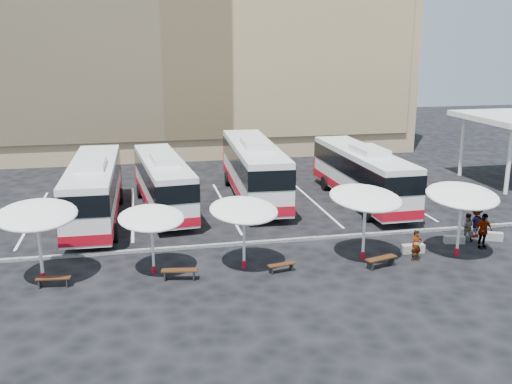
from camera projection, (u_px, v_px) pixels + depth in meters
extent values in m
plane|color=black|center=(249.00, 248.00, 29.98)|extent=(120.00, 120.00, 0.00)
cube|color=tan|center=(187.00, 21.00, 57.07)|extent=(42.00, 18.00, 25.00)
cube|color=tan|center=(197.00, 23.00, 48.58)|extent=(40.00, 0.30, 20.00)
cylinder|color=white|center=(509.00, 161.00, 39.96)|extent=(0.30, 0.30, 4.80)
cylinder|color=white|center=(462.00, 146.00, 45.63)|extent=(0.30, 0.30, 4.80)
cube|color=black|center=(247.00, 243.00, 30.43)|extent=(34.00, 0.25, 0.15)
cube|color=white|center=(34.00, 217.00, 35.16)|extent=(0.15, 12.00, 0.01)
cube|color=white|center=(133.00, 211.00, 36.35)|extent=(0.15, 12.00, 0.01)
cube|color=white|center=(226.00, 206.00, 37.54)|extent=(0.15, 12.00, 0.01)
cube|color=white|center=(313.00, 201.00, 38.74)|extent=(0.15, 12.00, 0.01)
cube|color=white|center=(395.00, 196.00, 39.93)|extent=(0.15, 12.00, 0.01)
cube|color=white|center=(94.00, 189.00, 33.98)|extent=(2.81, 12.39, 3.08)
cube|color=black|center=(93.00, 179.00, 33.83)|extent=(2.87, 12.45, 1.13)
cube|color=#AC0C1B|center=(95.00, 207.00, 34.27)|extent=(2.87, 12.45, 0.57)
cube|color=#AC0C1B|center=(102.00, 178.00, 40.04)|extent=(2.64, 0.26, 1.44)
cube|color=white|center=(90.00, 163.00, 32.56)|extent=(1.70, 3.12, 0.41)
cylinder|color=black|center=(80.00, 198.00, 37.55)|extent=(0.38, 1.04, 1.03)
cylinder|color=black|center=(120.00, 196.00, 38.01)|extent=(0.38, 1.04, 1.03)
cylinder|color=black|center=(65.00, 236.00, 30.23)|extent=(0.38, 1.04, 1.03)
cylinder|color=black|center=(114.00, 233.00, 30.69)|extent=(0.38, 1.04, 1.03)
cube|color=white|center=(163.00, 181.00, 36.38)|extent=(3.44, 11.65, 2.87)
cube|color=black|center=(163.00, 172.00, 36.24)|extent=(3.51, 11.71, 1.05)
cube|color=#AC0C1B|center=(164.00, 197.00, 36.65)|extent=(3.51, 11.71, 0.53)
cube|color=#AC0C1B|center=(152.00, 173.00, 41.87)|extent=(2.46, 0.42, 1.34)
cube|color=white|center=(164.00, 159.00, 35.09)|extent=(1.79, 3.00, 0.38)
cylinder|color=black|center=(140.00, 191.00, 39.49)|extent=(0.42, 0.98, 0.96)
cylinder|color=black|center=(174.00, 188.00, 40.17)|extent=(0.42, 0.98, 0.96)
cylinder|color=black|center=(153.00, 221.00, 32.86)|extent=(0.42, 0.98, 0.96)
cylinder|color=black|center=(194.00, 217.00, 33.54)|extent=(0.42, 0.98, 0.96)
cube|color=white|center=(254.00, 168.00, 38.96)|extent=(3.31, 13.25, 3.29)
cube|color=black|center=(254.00, 158.00, 38.79)|extent=(3.38, 13.32, 1.21)
cube|color=#AC0C1B|center=(254.00, 185.00, 39.26)|extent=(3.38, 13.32, 0.60)
cube|color=#AC0C1B|center=(241.00, 161.00, 45.44)|extent=(2.81, 0.34, 1.53)
cube|color=white|center=(256.00, 144.00, 37.44)|extent=(1.90, 3.36, 0.44)
cylinder|color=black|center=(228.00, 178.00, 42.81)|extent=(0.43, 1.11, 1.10)
cylinder|color=black|center=(264.00, 177.00, 43.24)|extent=(0.43, 1.11, 1.10)
cylinder|color=black|center=(243.00, 209.00, 34.97)|extent=(0.43, 1.11, 1.10)
cylinder|color=black|center=(287.00, 207.00, 35.40)|extent=(0.43, 1.11, 1.10)
cube|color=white|center=(362.00, 173.00, 38.00)|extent=(2.74, 12.30, 3.07)
cube|color=black|center=(362.00, 164.00, 37.85)|extent=(2.80, 12.36, 1.12)
cube|color=#AC0C1B|center=(361.00, 190.00, 38.29)|extent=(2.80, 12.36, 0.56)
cube|color=#AC0C1B|center=(330.00, 166.00, 43.99)|extent=(2.62, 0.24, 1.43)
cube|color=white|center=(369.00, 150.00, 36.60)|extent=(1.68, 3.09, 0.41)
cylinder|color=black|center=(325.00, 183.00, 41.49)|extent=(0.37, 1.03, 1.02)
cylinder|color=black|center=(358.00, 181.00, 42.03)|extent=(0.37, 1.03, 1.02)
cylinder|color=black|center=(368.00, 213.00, 34.25)|extent=(0.37, 1.03, 1.02)
cylinder|color=black|center=(407.00, 210.00, 34.80)|extent=(0.37, 1.03, 1.02)
cylinder|color=white|center=(40.00, 249.00, 25.38)|extent=(0.16, 0.16, 3.09)
cylinder|color=#AC0C1B|center=(43.00, 277.00, 25.72)|extent=(0.25, 0.25, 0.41)
ellipsoid|color=white|center=(37.00, 215.00, 24.97)|extent=(3.88, 3.92, 1.06)
cylinder|color=white|center=(153.00, 246.00, 26.34)|extent=(0.15, 0.15, 2.66)
cylinder|color=#AC0C1B|center=(154.00, 269.00, 26.64)|extent=(0.23, 0.23, 0.35)
ellipsoid|color=white|center=(151.00, 218.00, 25.99)|extent=(3.61, 3.64, 0.91)
cylinder|color=white|center=(244.00, 240.00, 26.92)|extent=(0.17, 0.17, 2.84)
cylinder|color=#AC0C1B|center=(244.00, 264.00, 27.23)|extent=(0.26, 0.26, 0.38)
ellipsoid|color=white|center=(244.00, 210.00, 26.54)|extent=(4.02, 4.05, 0.97)
cylinder|color=white|center=(364.00, 230.00, 27.97)|extent=(0.19, 0.19, 3.12)
cylinder|color=#AC0C1B|center=(363.00, 255.00, 28.31)|extent=(0.29, 0.29, 0.42)
ellipsoid|color=white|center=(366.00, 198.00, 27.56)|extent=(4.52, 4.55, 1.07)
cylinder|color=white|center=(459.00, 227.00, 28.44)|extent=(0.16, 0.16, 3.11)
cylinder|color=#AC0C1B|center=(457.00, 252.00, 28.78)|extent=(0.25, 0.25, 0.41)
ellipsoid|color=white|center=(462.00, 195.00, 28.03)|extent=(3.83, 3.87, 1.07)
cube|color=#32190B|center=(53.00, 278.00, 25.06)|extent=(1.51, 0.54, 0.06)
cube|color=black|center=(40.00, 283.00, 25.06)|extent=(0.10, 0.38, 0.40)
cube|color=black|center=(68.00, 282.00, 25.18)|extent=(0.10, 0.38, 0.40)
cube|color=#32190B|center=(179.00, 270.00, 25.80)|extent=(1.67, 0.70, 0.06)
cube|color=black|center=(165.00, 276.00, 25.84)|extent=(0.13, 0.42, 0.43)
cube|color=black|center=(194.00, 275.00, 25.88)|extent=(0.13, 0.42, 0.43)
cube|color=#32190B|center=(281.00, 265.00, 26.69)|extent=(1.37, 0.61, 0.05)
cube|color=black|center=(271.00, 270.00, 26.54)|extent=(0.12, 0.34, 0.35)
cube|color=black|center=(291.00, 267.00, 26.95)|extent=(0.12, 0.34, 0.35)
cube|color=#32190B|center=(381.00, 258.00, 27.22)|extent=(1.70, 0.88, 0.07)
cube|color=black|center=(370.00, 266.00, 26.98)|extent=(0.18, 0.42, 0.44)
cube|color=black|center=(392.00, 261.00, 27.58)|extent=(0.18, 0.42, 0.44)
cube|color=gray|center=(413.00, 249.00, 29.20)|extent=(1.18, 0.41, 0.44)
cube|color=gray|center=(454.00, 240.00, 30.59)|extent=(1.14, 0.60, 0.41)
cube|color=gray|center=(491.00, 236.00, 31.07)|extent=(1.23, 0.85, 0.44)
imported|color=black|center=(416.00, 246.00, 27.99)|extent=(0.61, 0.43, 1.57)
imported|color=black|center=(467.00, 227.00, 30.81)|extent=(0.95, 0.88, 1.56)
imported|color=black|center=(483.00, 231.00, 29.68)|extent=(1.14, 0.55, 1.89)
imported|color=black|center=(476.00, 222.00, 31.39)|extent=(1.20, 0.79, 1.74)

